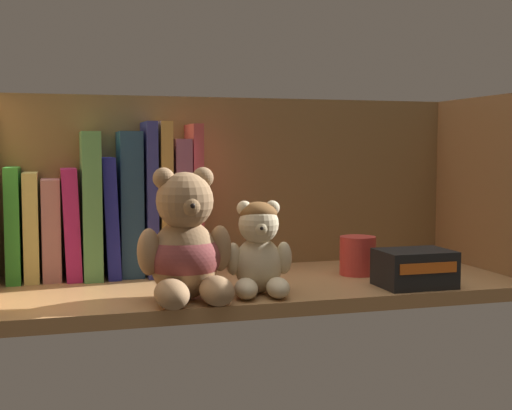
% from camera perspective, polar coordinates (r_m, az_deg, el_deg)
% --- Properties ---
extents(shelf_board, '(0.77, 0.30, 0.02)m').
position_cam_1_polar(shelf_board, '(1.05, 0.45, -6.83)').
color(shelf_board, '#9E7042').
rests_on(shelf_board, ground).
extents(shelf_back_panel, '(0.79, 0.01, 0.31)m').
position_cam_1_polar(shelf_back_panel, '(1.18, -1.69, 1.41)').
color(shelf_back_panel, brown).
rests_on(shelf_back_panel, ground).
extents(shelf_side_panel_right, '(0.02, 0.32, 0.31)m').
position_cam_1_polar(shelf_side_panel_right, '(1.21, 18.58, 1.23)').
color(shelf_side_panel_right, '#9E7042').
rests_on(shelf_side_panel_right, ground).
extents(book_0, '(0.02, 0.11, 0.17)m').
position_cam_1_polar(book_0, '(1.11, -19.33, -1.48)').
color(book_0, '#2D852B').
rests_on(book_0, shelf_board).
extents(book_1, '(0.02, 0.10, 0.16)m').
position_cam_1_polar(book_1, '(1.11, -17.99, -1.66)').
color(book_1, tan).
rests_on(book_1, shelf_board).
extents(book_2, '(0.03, 0.10, 0.15)m').
position_cam_1_polar(book_2, '(1.11, -16.50, -1.90)').
color(book_2, '#A06767').
rests_on(book_2, shelf_board).
extents(book_3, '(0.03, 0.11, 0.17)m').
position_cam_1_polar(book_3, '(1.11, -14.98, -1.45)').
color(book_3, '#A51E5F').
rests_on(book_3, shelf_board).
extents(book_4, '(0.03, 0.12, 0.23)m').
position_cam_1_polar(book_4, '(1.11, -13.46, 0.02)').
color(book_4, '#549353').
rests_on(book_4, shelf_board).
extents(book_5, '(0.03, 0.11, 0.19)m').
position_cam_1_polar(book_5, '(1.11, -11.98, -0.95)').
color(book_5, navy).
rests_on(book_5, shelf_board).
extents(book_6, '(0.04, 0.09, 0.23)m').
position_cam_1_polar(book_6, '(1.11, -10.36, 0.12)').
color(book_6, navy).
rests_on(book_6, shelf_board).
extents(book_7, '(0.02, 0.12, 0.24)m').
position_cam_1_polar(book_7, '(1.12, -8.83, 0.54)').
color(book_7, navy).
rests_on(book_7, shelf_board).
extents(book_8, '(0.02, 0.12, 0.24)m').
position_cam_1_polar(book_8, '(1.12, -7.73, 0.56)').
color(book_8, '#C39044').
rests_on(book_8, shelf_board).
extents(book_9, '(0.03, 0.12, 0.21)m').
position_cam_1_polar(book_9, '(1.12, -6.42, -0.09)').
color(book_9, '#915170').
rests_on(book_9, shelf_board).
extents(book_10, '(0.02, 0.10, 0.24)m').
position_cam_1_polar(book_10, '(1.13, -5.18, 0.54)').
color(book_10, '#B04242').
rests_on(book_10, shelf_board).
extents(teddy_bear_larger, '(0.13, 0.14, 0.18)m').
position_cam_1_polar(teddy_bear_larger, '(0.92, -5.84, -3.58)').
color(teddy_bear_larger, '#93704C').
rests_on(teddy_bear_larger, shelf_board).
extents(teddy_bear_smaller, '(0.10, 0.10, 0.13)m').
position_cam_1_polar(teddy_bear_smaller, '(0.95, 0.23, -3.72)').
color(teddy_bear_smaller, beige).
rests_on(teddy_bear_smaller, shelf_board).
extents(pillar_candle, '(0.06, 0.06, 0.06)m').
position_cam_1_polar(pillar_candle, '(1.11, 8.37, -4.14)').
color(pillar_candle, '#C63833').
rests_on(pillar_candle, shelf_board).
extents(small_product_box, '(0.10, 0.08, 0.05)m').
position_cam_1_polar(small_product_box, '(1.03, 12.92, -5.10)').
color(small_product_box, black).
rests_on(small_product_box, shelf_board).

